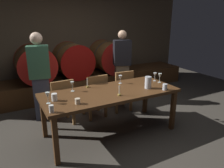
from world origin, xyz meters
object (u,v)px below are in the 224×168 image
(dining_table, at_px, (110,95))
(wine_glass_left, at_px, (72,84))
(wine_barrel_left, at_px, (35,64))
(wine_glass_center, at_px, (120,78))
(wine_barrel_center, at_px, (73,60))
(chair_right, at_px, (122,89))
(cup_center_left, at_px, (54,97))
(candle_left, at_px, (87,84))
(chair_left, at_px, (62,100))
(candle_right, at_px, (119,92))
(pitcher, at_px, (148,83))
(guest_right, at_px, (122,66))
(wine_glass_far_left, at_px, (48,96))
(wine_glass_far_right, at_px, (160,76))
(cup_center_right, at_px, (78,101))
(cup_far_right, at_px, (165,87))
(wine_glass_right, at_px, (155,75))
(wine_barrel_right, at_px, (109,57))
(chair_center, at_px, (96,94))
(cup_far_left, at_px, (51,109))
(guest_left, at_px, (40,76))

(dining_table, distance_m, wine_glass_left, 0.65)
(wine_barrel_left, bearing_deg, wine_glass_center, -57.79)
(wine_barrel_center, distance_m, wine_glass_center, 1.90)
(chair_right, bearing_deg, cup_center_left, 27.22)
(candle_left, bearing_deg, chair_right, 21.03)
(chair_left, distance_m, candle_right, 1.17)
(wine_barrel_center, height_order, pitcher, wine_barrel_center)
(guest_right, height_order, wine_glass_far_left, guest_right)
(wine_glass_left, bearing_deg, wine_glass_far_left, -143.81)
(wine_glass_far_right, bearing_deg, cup_center_right, -171.35)
(wine_glass_center, xyz_separation_m, cup_far_right, (0.47, -0.67, -0.05))
(wine_barrel_center, relative_size, wine_glass_right, 5.77)
(wine_barrel_center, height_order, wine_barrel_right, same)
(wine_glass_far_right, bearing_deg, wine_glass_left, 169.59)
(wine_barrel_left, relative_size, chair_center, 1.05)
(wine_barrel_left, xyz_separation_m, cup_center_left, (-0.08, -2.16, -0.07))
(guest_right, height_order, cup_far_left, guest_right)
(cup_center_left, bearing_deg, wine_barrel_right, 47.30)
(wine_glass_far_left, bearing_deg, chair_left, 62.69)
(cup_far_left, bearing_deg, cup_far_right, -0.41)
(cup_center_right, bearing_deg, chair_left, 89.60)
(wine_glass_right, xyz_separation_m, cup_center_left, (-1.92, -0.11, -0.06))
(guest_left, height_order, cup_far_left, guest_left)
(chair_left, height_order, cup_far_left, chair_left)
(candle_right, height_order, cup_far_left, candle_right)
(chair_center, xyz_separation_m, chair_right, (0.61, 0.03, 0.00))
(wine_glass_center, bearing_deg, wine_barrel_right, 68.80)
(pitcher, height_order, cup_center_left, pitcher)
(wine_glass_center, height_order, cup_center_left, wine_glass_center)
(chair_left, bearing_deg, cup_center_right, 87.09)
(cup_far_left, bearing_deg, wine_glass_right, 13.24)
(wine_barrel_center, distance_m, wine_glass_right, 2.26)
(dining_table, relative_size, wine_glass_left, 13.64)
(wine_barrel_left, height_order, wine_barrel_center, same)
(wine_barrel_center, relative_size, guest_left, 0.55)
(wine_barrel_right, relative_size, cup_far_right, 8.74)
(chair_center, bearing_deg, guest_left, -27.41)
(chair_right, relative_size, wine_glass_center, 5.79)
(chair_center, relative_size, wine_glass_left, 5.42)
(dining_table, bearing_deg, wine_barrel_right, 63.45)
(wine_barrel_right, height_order, wine_glass_far_right, wine_barrel_right)
(guest_left, bearing_deg, cup_far_left, 95.54)
(cup_center_left, bearing_deg, candle_left, 27.66)
(guest_left, height_order, wine_glass_left, guest_left)
(candle_right, distance_m, cup_center_right, 0.68)
(chair_left, bearing_deg, wine_glass_far_left, 60.18)
(wine_barrel_left, relative_size, wine_glass_far_left, 5.49)
(guest_left, bearing_deg, wine_barrel_right, -141.07)
(wine_glass_far_left, bearing_deg, wine_glass_left, 36.19)
(guest_left, bearing_deg, wine_glass_left, 124.49)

